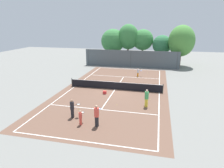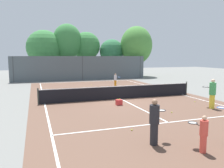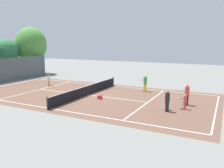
{
  "view_description": "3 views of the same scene",
  "coord_description": "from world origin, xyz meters",
  "views": [
    {
      "loc": [
        5.09,
        -23.66,
        8.08
      ],
      "look_at": [
        -0.25,
        -0.71,
        0.91
      ],
      "focal_mm": 32.06,
      "sensor_mm": 36.0,
      "label": 1
    },
    {
      "loc": [
        -6.05,
        -15.53,
        3.22
      ],
      "look_at": [
        -1.24,
        -1.59,
        1.38
      ],
      "focal_mm": 36.0,
      "sensor_mm": 36.0,
      "label": 2
    },
    {
      "loc": [
        -19.32,
        -12.52,
        5.32
      ],
      "look_at": [
        -0.01,
        -2.79,
        1.38
      ],
      "focal_mm": 36.87,
      "sensor_mm": 36.0,
      "label": 3
    }
  ],
  "objects": [
    {
      "name": "tennis_ball_4",
      "position": [
        4.53,
        -2.78,
        0.03
      ],
      "size": [
        0.07,
        0.07,
        0.07
      ],
      "primitive_type": "sphere",
      "color": "#CCE533",
      "rests_on": "ground_plane"
    },
    {
      "name": "tree_1",
      "position": [
        5.66,
        18.51,
        3.93
      ],
      "size": [
        3.8,
        3.8,
        5.84
      ],
      "color": "brown",
      "rests_on": "ground_plane"
    },
    {
      "name": "ball_crate",
      "position": [
        -0.86,
        -1.93,
        0.18
      ],
      "size": [
        0.37,
        0.36,
        0.43
      ],
      "color": "red",
      "rests_on": "ground_plane"
    },
    {
      "name": "tennis_ball_7",
      "position": [
        -1.48,
        0.26,
        0.03
      ],
      "size": [
        0.07,
        0.07,
        0.07
      ],
      "primitive_type": "sphere",
      "color": "#CCE533",
      "rests_on": "ground_plane"
    },
    {
      "name": "court_surface",
      "position": [
        0.0,
        0.0,
        0.0
      ],
      "size": [
        13.0,
        25.0,
        0.01
      ],
      "color": "brown",
      "rests_on": "ground_plane"
    },
    {
      "name": "tennis_ball_3",
      "position": [
        -0.06,
        8.85,
        0.03
      ],
      "size": [
        0.07,
        0.07,
        0.07
      ],
      "primitive_type": "sphere",
      "color": "#CCE533",
      "rests_on": "ground_plane"
    },
    {
      "name": "player_1",
      "position": [
        -0.82,
        -9.7,
        0.66
      ],
      "size": [
        0.34,
        0.84,
        1.27
      ],
      "color": "#E54C3F",
      "rests_on": "ground_plane"
    },
    {
      "name": "player_4",
      "position": [
        0.55,
        -9.63,
        0.95
      ],
      "size": [
        0.4,
        0.96,
        1.85
      ],
      "color": "#232328",
      "rests_on": "ground_plane"
    },
    {
      "name": "player_3",
      "position": [
        4.22,
        -4.68,
        0.94
      ],
      "size": [
        0.44,
        0.97,
        1.83
      ],
      "color": "yellow",
      "rests_on": "ground_plane"
    },
    {
      "name": "player_0",
      "position": [
        2.16,
        7.07,
        0.7
      ],
      "size": [
        0.86,
        0.58,
        1.35
      ],
      "color": "orange",
      "rests_on": "ground_plane"
    },
    {
      "name": "tennis_ball_1",
      "position": [
        4.41,
        0.69,
        0.03
      ],
      "size": [
        0.07,
        0.07,
        0.07
      ],
      "primitive_type": "sphere",
      "color": "#CCE533",
      "rests_on": "ground_plane"
    },
    {
      "name": "tennis_ball_6",
      "position": [
        5.01,
        3.45,
        0.03
      ],
      "size": [
        0.07,
        0.07,
        0.07
      ],
      "primitive_type": "sphere",
      "color": "#CCE533",
      "rests_on": "ground_plane"
    },
    {
      "name": "tennis_ball_5",
      "position": [
        1.24,
        -4.86,
        0.03
      ],
      "size": [
        0.07,
        0.07,
        0.07
      ],
      "primitive_type": "sphere",
      "color": "#CCE533",
      "rests_on": "ground_plane"
    },
    {
      "name": "tennis_net",
      "position": [
        0.0,
        0.0,
        0.51
      ],
      "size": [
        11.9,
        0.1,
        1.1
      ],
      "color": "#333833",
      "rests_on": "ground_plane"
    },
    {
      "name": "tree_4",
      "position": [
        9.2,
        16.97,
        4.88
      ],
      "size": [
        4.9,
        5.26,
        7.83
      ],
      "color": "brown",
      "rests_on": "ground_plane"
    },
    {
      "name": "tennis_ball_0",
      "position": [
        -2.17,
        -6.93,
        0.03
      ],
      "size": [
        0.07,
        0.07,
        0.07
      ],
      "primitive_type": "sphere",
      "color": "#CCE533",
      "rests_on": "ground_plane"
    },
    {
      "name": "player_2",
      "position": [
        -2.03,
        -8.58,
        0.87
      ],
      "size": [
        0.89,
        0.73,
        1.69
      ],
      "color": "#232328",
      "rests_on": "ground_plane"
    },
    {
      "name": "tennis_ball_2",
      "position": [
        3.55,
        9.7,
        0.03
      ],
      "size": [
        0.07,
        0.07,
        0.07
      ],
      "primitive_type": "sphere",
      "color": "#CCE533",
      "rests_on": "ground_plane"
    },
    {
      "name": "ground_plane",
      "position": [
        0.0,
        0.0,
        0.0
      ],
      "size": [
        80.0,
        80.0,
        0.0
      ],
      "primitive_type": "plane",
      "color": "slate"
    }
  ]
}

